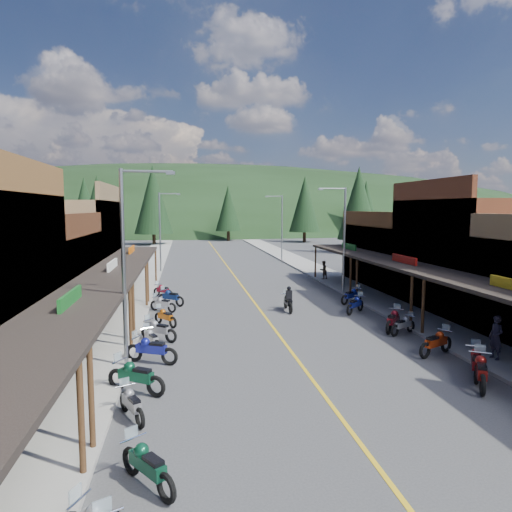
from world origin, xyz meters
name	(u,v)px	position (x,y,z in m)	size (l,w,h in m)	color
ground	(271,324)	(0.00, 0.00, 0.00)	(220.00, 220.00, 0.00)	#38383A
centerline	(233,274)	(0.00, 20.00, 0.01)	(0.15, 90.00, 0.01)	gold
sidewalk_west	(143,275)	(-8.70, 20.00, 0.07)	(3.40, 94.00, 0.15)	gray
sidewalk_east	(318,271)	(8.70, 20.00, 0.07)	(3.40, 94.00, 0.15)	gray
shop_west_2	(16,281)	(-13.75, 1.70, 2.53)	(10.90, 9.00, 6.20)	#3F2111
shop_west_3	(62,248)	(-13.78, 11.30, 3.52)	(10.90, 10.20, 8.20)	brown
shop_east_2	(479,255)	(13.78, 1.70, 3.52)	(10.90, 9.00, 8.20)	#562B19
shop_east_3	(406,255)	(13.75, 11.30, 2.53)	(10.90, 10.20, 6.20)	#4C2D16
streetlight_0	(127,259)	(-6.95, -6.00, 4.46)	(2.16, 0.18, 8.00)	gray
streetlight_1	(161,228)	(-6.95, 22.00, 4.46)	(2.16, 0.18, 8.00)	gray
streetlight_2	(343,235)	(6.95, 8.00, 4.46)	(2.16, 0.18, 8.00)	gray
streetlight_3	(281,225)	(6.95, 30.00, 4.46)	(2.16, 0.18, 8.00)	gray
ridge_hill	(198,227)	(0.00, 135.00, 0.00)	(310.00, 140.00, 60.00)	black
pine_1	(85,204)	(-24.00, 70.00, 7.24)	(5.88, 5.88, 12.50)	black
pine_2	(153,199)	(-10.00, 58.00, 7.99)	(6.72, 6.72, 14.00)	black
pine_3	(228,208)	(4.00, 66.00, 6.48)	(5.04, 5.04, 11.00)	black
pine_4	(305,204)	(18.00, 60.00, 7.24)	(5.88, 5.88, 12.50)	black
pine_5	(361,201)	(34.00, 72.00, 7.99)	(6.72, 6.72, 14.00)	black
pine_6	(430,208)	(46.00, 64.00, 6.48)	(5.04, 5.04, 11.00)	black
pine_7	(50,204)	(-32.00, 76.00, 7.24)	(5.88, 5.88, 12.50)	black
pine_8	(53,212)	(-22.00, 40.00, 5.98)	(4.48, 4.48, 10.00)	black
pine_9	(366,209)	(24.00, 45.00, 6.38)	(4.93, 4.93, 10.80)	black
pine_10	(98,206)	(-18.00, 50.00, 6.78)	(5.38, 5.38, 11.60)	black
pine_11	(358,203)	(20.00, 38.00, 7.19)	(5.82, 5.82, 12.40)	black
bike_west_2	(147,464)	(-5.63, -14.27, 0.61)	(0.71, 2.12, 1.21)	#0D412A
bike_west_3	(132,403)	(-6.38, -10.67, 0.55)	(0.64, 1.93, 1.10)	gray
bike_west_4	(136,375)	(-6.46, -8.63, 0.67)	(0.78, 2.35, 1.34)	#0D432A
bike_west_5	(151,348)	(-6.14, -5.56, 0.66)	(0.77, 2.31, 1.32)	navy
bike_west_6	(151,338)	(-6.27, -3.59, 0.53)	(0.62, 1.87, 1.07)	#A2A3A8
bike_west_7	(159,329)	(-6.02, -2.27, 0.60)	(0.70, 2.11, 1.21)	gray
bike_west_8	(165,316)	(-5.80, 0.58, 0.56)	(0.65, 1.95, 1.12)	#B5540C
bike_west_9	(163,303)	(-6.09, 4.17, 0.55)	(0.64, 1.93, 1.10)	#A3A2A8
bike_west_10	(171,296)	(-5.65, 5.94, 0.62)	(0.72, 2.17, 1.24)	navy
bike_west_11	(163,290)	(-6.30, 8.88, 0.55)	(0.65, 1.94, 1.11)	maroon
bike_east_3	(481,370)	(5.81, -10.02, 0.67)	(0.78, 2.35, 1.34)	maroon
bike_east_4	(476,361)	(6.27, -9.06, 0.63)	(0.74, 2.21, 1.26)	maroon
bike_east_5	(436,342)	(6.17, -6.43, 0.63)	(0.74, 2.21, 1.26)	#A02A0B
bike_east_6	(403,324)	(6.33, -3.05, 0.54)	(0.63, 1.90, 1.08)	gray
bike_east_7	(393,319)	(6.11, -2.37, 0.65)	(0.76, 2.27, 1.30)	maroon
bike_east_8	(355,304)	(5.66, 1.86, 0.60)	(0.70, 2.11, 1.21)	navy
bike_east_9	(352,295)	(6.47, 4.63, 0.61)	(0.71, 2.12, 1.21)	navy
rider_on_bike	(288,301)	(1.69, 3.06, 0.66)	(0.76, 2.17, 1.64)	black
pedestrian_east_a	(496,337)	(8.15, -7.64, 1.08)	(0.68, 0.45, 1.86)	#211D2C
pedestrian_east_b	(323,270)	(7.55, 14.50, 0.97)	(0.80, 0.46, 1.64)	#4C3C30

